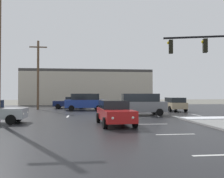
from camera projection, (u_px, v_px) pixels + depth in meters
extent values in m
plane|color=slate|center=(134.00, 116.00, 21.74)|extent=(120.00, 120.00, 0.00)
cube|color=#232326|center=(134.00, 116.00, 21.74)|extent=(44.00, 44.00, 0.02)
cube|color=white|center=(208.00, 118.00, 18.33)|extent=(4.00, 1.60, 0.06)
cube|color=silver|center=(221.00, 155.00, 7.83)|extent=(2.00, 0.15, 0.01)
cube|color=silver|center=(176.00, 134.00, 11.81)|extent=(2.00, 0.15, 0.01)
cube|color=silver|center=(153.00, 124.00, 15.78)|extent=(2.00, 0.15, 0.01)
cube|color=silver|center=(139.00, 118.00, 19.76)|extent=(2.00, 0.15, 0.01)
cube|color=silver|center=(130.00, 114.00, 23.73)|extent=(2.00, 0.15, 0.01)
cube|color=silver|center=(124.00, 111.00, 27.70)|extent=(2.00, 0.15, 0.01)
cube|color=silver|center=(119.00, 109.00, 31.68)|extent=(2.00, 0.15, 0.01)
cube|color=silver|center=(115.00, 107.00, 35.65)|extent=(2.00, 0.15, 0.01)
cube|color=silver|center=(112.00, 106.00, 39.63)|extent=(2.00, 0.15, 0.01)
cube|color=silver|center=(21.00, 117.00, 20.62)|extent=(0.15, 2.00, 0.01)
cube|color=silver|center=(68.00, 116.00, 21.07)|extent=(0.15, 2.00, 0.01)
cube|color=silver|center=(113.00, 116.00, 21.52)|extent=(0.15, 2.00, 0.01)
cube|color=silver|center=(155.00, 116.00, 21.97)|extent=(0.15, 2.00, 0.01)
cube|color=silver|center=(197.00, 115.00, 22.42)|extent=(0.15, 2.00, 0.01)
cube|color=silver|center=(190.00, 120.00, 18.16)|extent=(0.45, 7.00, 0.01)
cylinder|color=black|center=(201.00, 37.00, 16.58)|extent=(5.03, 1.50, 0.14)
cube|color=black|center=(205.00, 46.00, 16.52)|extent=(0.36, 0.42, 0.95)
sphere|color=yellow|center=(203.00, 42.00, 16.55)|extent=(0.20, 0.20, 0.20)
cube|color=black|center=(171.00, 47.00, 16.88)|extent=(0.36, 0.42, 0.95)
sphere|color=yellow|center=(168.00, 43.00, 16.91)|extent=(0.20, 0.20, 0.20)
cube|color=#BCB29E|center=(87.00, 89.00, 46.68)|extent=(24.08, 8.00, 6.03)
cube|color=#3F3D3A|center=(87.00, 72.00, 46.75)|extent=(24.08, 8.00, 0.50)
cube|color=navy|center=(84.00, 104.00, 29.18)|extent=(4.98, 2.45, 0.95)
cube|color=black|center=(84.00, 97.00, 29.20)|extent=(3.53, 2.14, 0.75)
cylinder|color=black|center=(96.00, 107.00, 30.48)|extent=(0.68, 0.29, 0.66)
cylinder|color=black|center=(99.00, 108.00, 28.57)|extent=(0.68, 0.29, 0.66)
cylinder|color=black|center=(71.00, 107.00, 29.77)|extent=(0.68, 0.29, 0.66)
cylinder|color=black|center=(71.00, 108.00, 27.86)|extent=(0.68, 0.29, 0.66)
sphere|color=white|center=(102.00, 103.00, 30.30)|extent=(0.18, 0.18, 0.18)
sphere|color=white|center=(104.00, 104.00, 29.08)|extent=(0.18, 0.18, 0.18)
cube|color=tan|center=(173.00, 105.00, 27.93)|extent=(1.89, 4.54, 0.70)
cube|color=black|center=(175.00, 100.00, 27.27)|extent=(1.71, 2.51, 0.55)
cylinder|color=black|center=(162.00, 107.00, 29.36)|extent=(0.23, 0.66, 0.66)
cylinder|color=black|center=(176.00, 107.00, 29.53)|extent=(0.23, 0.66, 0.66)
cylinder|color=black|center=(170.00, 109.00, 26.32)|extent=(0.23, 0.66, 0.66)
cylinder|color=black|center=(186.00, 109.00, 26.48)|extent=(0.23, 0.66, 0.66)
sphere|color=white|center=(163.00, 104.00, 30.07)|extent=(0.18, 0.18, 0.18)
sphere|color=white|center=(171.00, 104.00, 30.17)|extent=(0.18, 0.18, 0.18)
cube|color=#B21919|center=(115.00, 114.00, 15.38)|extent=(2.13, 4.62, 0.70)
cube|color=black|center=(113.00, 104.00, 16.06)|extent=(1.83, 2.59, 0.55)
cylinder|color=black|center=(135.00, 122.00, 14.04)|extent=(0.27, 0.67, 0.66)
cylinder|color=black|center=(105.00, 123.00, 13.71)|extent=(0.27, 0.67, 0.66)
cylinder|color=black|center=(123.00, 117.00, 17.05)|extent=(0.27, 0.67, 0.66)
cylinder|color=black|center=(98.00, 118.00, 16.71)|extent=(0.27, 0.67, 0.66)
sphere|color=white|center=(133.00, 118.00, 13.33)|extent=(0.18, 0.18, 0.18)
sphere|color=white|center=(113.00, 118.00, 13.12)|extent=(0.18, 0.18, 0.18)
cube|color=#141E47|center=(70.00, 103.00, 32.65)|extent=(4.52, 1.84, 0.70)
cube|color=black|center=(75.00, 99.00, 32.73)|extent=(2.49, 1.68, 0.55)
cylinder|color=black|center=(58.00, 106.00, 31.59)|extent=(0.66, 0.23, 0.66)
cylinder|color=black|center=(60.00, 106.00, 33.38)|extent=(0.66, 0.23, 0.66)
cylinder|color=black|center=(81.00, 106.00, 31.90)|extent=(0.66, 0.23, 0.66)
cylinder|color=black|center=(81.00, 106.00, 33.69)|extent=(0.66, 0.23, 0.66)
sphere|color=white|center=(53.00, 104.00, 31.85)|extent=(0.18, 0.18, 0.18)
sphere|color=white|center=(54.00, 103.00, 32.99)|extent=(0.18, 0.18, 0.18)
cube|color=slate|center=(140.00, 107.00, 22.57)|extent=(4.86, 2.11, 0.95)
cube|color=black|center=(140.00, 98.00, 22.58)|extent=(3.42, 1.91, 0.75)
cylinder|color=black|center=(154.00, 111.00, 23.66)|extent=(0.67, 0.24, 0.66)
cylinder|color=black|center=(160.00, 112.00, 21.71)|extent=(0.67, 0.24, 0.66)
cylinder|color=black|center=(122.00, 111.00, 23.40)|extent=(0.67, 0.24, 0.66)
cylinder|color=black|center=(124.00, 112.00, 21.46)|extent=(0.67, 0.24, 0.66)
sphere|color=white|center=(162.00, 106.00, 23.37)|extent=(0.18, 0.18, 0.18)
sphere|color=white|center=(166.00, 107.00, 22.13)|extent=(0.18, 0.18, 0.18)
cylinder|color=black|center=(18.00, 117.00, 17.26)|extent=(0.66, 0.23, 0.66)
cylinder|color=black|center=(11.00, 120.00, 15.48)|extent=(0.66, 0.23, 0.66)
sphere|color=white|center=(27.00, 112.00, 17.03)|extent=(0.18, 0.18, 0.18)
sphere|color=white|center=(23.00, 114.00, 15.89)|extent=(0.18, 0.18, 0.18)
cylinder|color=brown|center=(38.00, 75.00, 30.34)|extent=(0.28, 0.28, 8.82)
cube|color=brown|center=(38.00, 47.00, 30.41)|extent=(2.20, 0.14, 0.14)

